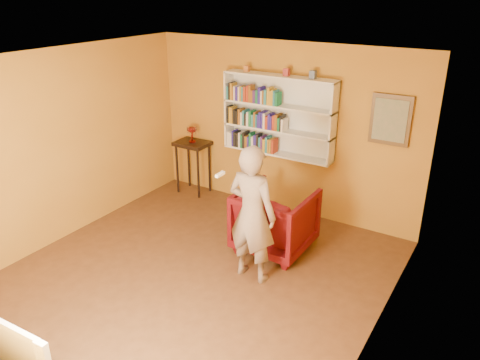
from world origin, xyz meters
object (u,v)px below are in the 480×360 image
at_px(console_table, 193,151).
at_px(television, 20,343).
at_px(ruby_lustre, 192,131).
at_px(person, 252,214).
at_px(bookshelf, 280,115).
at_px(armchair, 275,220).

bearing_deg(console_table, television, -70.18).
height_order(ruby_lustre, person, person).
distance_m(bookshelf, television, 4.74).
xyz_separation_m(bookshelf, armchair, (0.55, -1.13, -1.15)).
relative_size(console_table, armchair, 0.95).
relative_size(ruby_lustre, armchair, 0.28).
distance_m(console_table, television, 4.78).
xyz_separation_m(console_table, ruby_lustre, (-0.00, 0.00, 0.36)).
height_order(bookshelf, television, bookshelf).
xyz_separation_m(ruby_lustre, armchair, (2.14, -0.97, -0.69)).
height_order(console_table, television, television).
distance_m(console_table, ruby_lustre, 0.36).
relative_size(console_table, person, 0.53).
relative_size(armchair, television, 0.98).
bearing_deg(bookshelf, person, -71.97).
height_order(console_table, ruby_lustre, ruby_lustre).
bearing_deg(armchair, ruby_lustre, -23.69).
height_order(ruby_lustre, armchair, ruby_lustre).
distance_m(bookshelf, console_table, 1.80).
relative_size(ruby_lustre, television, 0.27).
bearing_deg(armchair, person, 95.50).
bearing_deg(bookshelf, armchair, -64.07).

